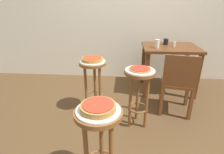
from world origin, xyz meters
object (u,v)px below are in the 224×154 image
object	(u,v)px
dining_table	(170,55)
cup_near_edge	(157,44)
pizza_middle	(140,69)
stool_middle	(139,87)
stool_leftside	(93,76)
stool_foreground	(99,134)
serving_plate_middle	(140,70)
wooden_chair	(178,82)
pizza_foreground	(98,107)
condiment_shaker	(174,44)
serving_plate_leftside	(93,61)
serving_plate_foreground	(98,110)
cup_far_edge	(166,42)
pizza_leftside	(92,59)

from	to	relation	value
dining_table	cup_near_edge	size ratio (longest dim) A/B	6.68
pizza_middle	stool_middle	bearing A→B (deg)	-90.00
stool_middle	stool_leftside	distance (m)	0.64
stool_foreground	stool_middle	bearing A→B (deg)	66.99
serving_plate_middle	wooden_chair	bearing A→B (deg)	29.35
stool_foreground	pizza_middle	distance (m)	0.92
pizza_foreground	cup_near_edge	distance (m)	1.83
stool_middle	condiment_shaker	distance (m)	1.20
pizza_foreground	stool_foreground	bearing A→B (deg)	90.00
pizza_foreground	condiment_shaker	xyz separation A→B (m)	(0.95, 1.82, 0.05)
stool_leftside	cup_near_edge	world-z (taller)	cup_near_edge
stool_middle	dining_table	xyz separation A→B (m)	(0.55, 1.00, 0.11)
stool_leftside	serving_plate_leftside	xyz separation A→B (m)	(0.00, 0.00, 0.21)
dining_table	cup_near_edge	bearing A→B (deg)	-153.26
serving_plate_foreground	serving_plate_middle	distance (m)	0.89
stool_foreground	cup_far_edge	size ratio (longest dim) A/B	7.27
pizza_middle	pizza_leftside	size ratio (longest dim) A/B	0.93
cup_far_edge	dining_table	bearing A→B (deg)	-61.68
serving_plate_foreground	serving_plate_leftside	distance (m)	1.12
stool_foreground	serving_plate_foreground	bearing A→B (deg)	0.00
serving_plate_leftside	wooden_chair	distance (m)	1.13
pizza_foreground	wooden_chair	xyz separation A→B (m)	(0.87, 1.11, -0.29)
pizza_leftside	serving_plate_leftside	bearing A→B (deg)	90.00
serving_plate_middle	cup_far_edge	size ratio (longest dim) A/B	3.35
stool_middle	serving_plate_middle	size ratio (longest dim) A/B	2.17
pizza_middle	pizza_leftside	bearing A→B (deg)	154.52
stool_foreground	stool_middle	distance (m)	0.89
serving_plate_leftside	cup_far_edge	world-z (taller)	cup_far_edge
serving_plate_foreground	condiment_shaker	bearing A→B (deg)	62.44
serving_plate_leftside	dining_table	world-z (taller)	dining_table
serving_plate_middle	stool_leftside	bearing A→B (deg)	154.52
serving_plate_middle	pizza_leftside	world-z (taller)	pizza_leftside
serving_plate_middle	condiment_shaker	bearing A→B (deg)	58.97
serving_plate_middle	serving_plate_leftside	size ratio (longest dim) A/B	1.03
stool_leftside	pizza_leftside	size ratio (longest dim) A/B	2.71
pizza_foreground	condiment_shaker	bearing A→B (deg)	62.44
stool_leftside	serving_plate_middle	bearing A→B (deg)	-25.48
stool_foreground	serving_plate_leftside	size ratio (longest dim) A/B	2.23
serving_plate_middle	pizza_middle	size ratio (longest dim) A/B	1.34
serving_plate_foreground	serving_plate_leftside	bearing A→B (deg)	101.97
pizza_middle	serving_plate_leftside	xyz separation A→B (m)	(-0.58, 0.28, -0.02)
stool_middle	pizza_leftside	xyz separation A→B (m)	(-0.58, 0.28, 0.23)
condiment_shaker	stool_middle	bearing A→B (deg)	-121.03
condiment_shaker	dining_table	bearing A→B (deg)	178.45
cup_far_edge	wooden_chair	world-z (taller)	cup_far_edge
serving_plate_foreground	stool_middle	xyz separation A→B (m)	(0.35, 0.82, -0.21)
stool_middle	pizza_middle	size ratio (longest dim) A/B	2.92
stool_leftside	wooden_chair	world-z (taller)	wooden_chair
stool_middle	pizza_leftside	distance (m)	0.68
stool_foreground	pizza_leftside	xyz separation A→B (m)	(-0.23, 1.10, 0.23)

